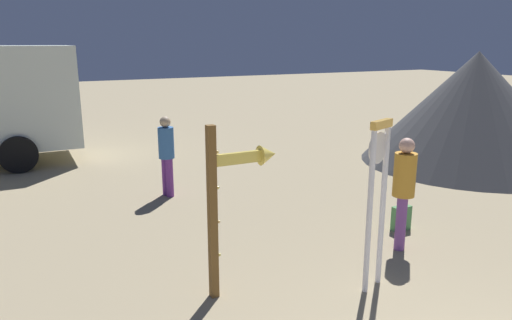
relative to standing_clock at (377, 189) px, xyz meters
name	(u,v)px	position (x,y,z in m)	size (l,w,h in m)	color
standing_clock	(377,189)	(0.00, 0.00, 0.00)	(0.42, 0.22, 2.20)	white
arrow_sign	(235,187)	(-1.62, 0.71, 0.06)	(0.92, 0.25, 2.18)	brown
person_near_clock	(404,188)	(1.21, 0.75, -0.37)	(0.33, 0.33, 1.73)	#784491
backpack	(401,218)	(1.74, 1.29, -1.13)	(0.34, 0.18, 0.42)	#509553
person_distant	(167,152)	(-1.21, 4.90, -0.41)	(0.32, 0.32, 1.66)	#753591
dome_tent	(473,108)	(6.72, 4.00, 0.11)	(5.54, 5.54, 2.89)	#434447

